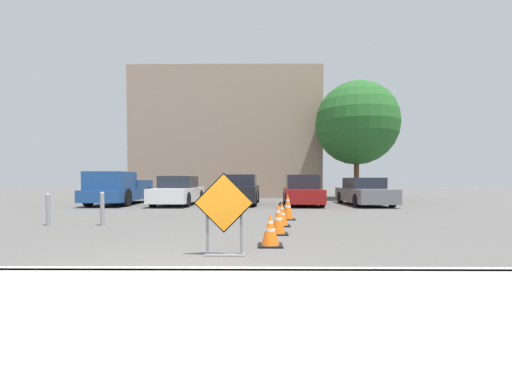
{
  "coord_description": "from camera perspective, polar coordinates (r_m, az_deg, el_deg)",
  "views": [
    {
      "loc": [
        1.15,
        -4.26,
        1.26
      ],
      "look_at": [
        1.01,
        13.23,
        0.62
      ],
      "focal_mm": 24.0,
      "sensor_mm": 36.0,
      "label": 1
    }
  ],
  "objects": [
    {
      "name": "road_closed_sign",
      "position": [
        5.64,
        -5.37,
        -3.15
      ],
      "size": [
        0.99,
        0.2,
        1.37
      ],
      "color": "black",
      "rests_on": "ground_plane"
    },
    {
      "name": "traffic_cone_fourth",
      "position": [
        10.77,
        5.31,
        -2.48
      ],
      "size": [
        0.46,
        0.46,
        0.83
      ],
      "color": "black",
      "rests_on": "ground_plane"
    },
    {
      "name": "ground_plane",
      "position": [
        14.36,
        -4.14,
        -2.95
      ],
      "size": [
        96.0,
        96.0,
        0.0
      ],
      "primitive_type": "plane",
      "color": "#565451"
    },
    {
      "name": "parked_car_nearest",
      "position": [
        17.43,
        -12.82,
        0.08
      ],
      "size": [
        1.92,
        4.61,
        1.43
      ],
      "rotation": [
        0.0,
        0.0,
        3.11
      ],
      "color": "white",
      "rests_on": "ground_plane"
    },
    {
      "name": "curb_lip",
      "position": [
        4.57,
        -14.54,
        -13.1
      ],
      "size": [
        21.66,
        0.2,
        0.14
      ],
      "color": "beige",
      "rests_on": "ground_plane"
    },
    {
      "name": "traffic_cone_third",
      "position": [
        9.27,
        4.3,
        -3.73
      ],
      "size": [
        0.46,
        0.46,
        0.66
      ],
      "color": "black",
      "rests_on": "ground_plane"
    },
    {
      "name": "street_tree_behind_lot",
      "position": [
        22.74,
        16.48,
        10.93
      ],
      "size": [
        5.18,
        5.18,
        7.38
      ],
      "color": "#513823",
      "rests_on": "ground_plane"
    },
    {
      "name": "parked_car_third",
      "position": [
        16.96,
        7.72,
        0.09
      ],
      "size": [
        1.92,
        4.23,
        1.49
      ],
      "rotation": [
        0.0,
        0.0,
        3.1
      ],
      "color": "maroon",
      "rests_on": "ground_plane"
    },
    {
      "name": "bollard_second",
      "position": [
        10.96,
        -31.35,
        -2.35
      ],
      "size": [
        0.12,
        0.12,
        0.89
      ],
      "color": "gray",
      "rests_on": "ground_plane"
    },
    {
      "name": "parked_car_second",
      "position": [
        17.4,
        -2.6,
        0.26
      ],
      "size": [
        1.92,
        4.49,
        1.51
      ],
      "rotation": [
        0.0,
        0.0,
        3.1
      ],
      "color": "black",
      "rests_on": "ground_plane"
    },
    {
      "name": "parked_car_fourth",
      "position": [
        17.73,
        17.58,
        -0.05
      ],
      "size": [
        1.9,
        4.55,
        1.35
      ],
      "rotation": [
        0.0,
        0.0,
        3.16
      ],
      "color": "slate",
      "rests_on": "ground_plane"
    },
    {
      "name": "pickup_truck",
      "position": [
        18.49,
        -22.03,
        0.34
      ],
      "size": [
        2.06,
        5.27,
        1.63
      ],
      "rotation": [
        0.0,
        0.0,
        3.15
      ],
      "color": "navy",
      "rests_on": "ground_plane"
    },
    {
      "name": "building_facade_backdrop",
      "position": [
        25.86,
        -4.67,
        9.26
      ],
      "size": [
        13.19,
        5.0,
        8.98
      ],
      "color": "gray",
      "rests_on": "ground_plane"
    },
    {
      "name": "sidewalk_strip",
      "position": [
        3.45,
        -20.12,
        -18.25
      ],
      "size": [
        21.66,
        2.46,
        0.14
      ],
      "color": "beige",
      "rests_on": "ground_plane"
    },
    {
      "name": "traffic_cone_second",
      "position": [
        7.88,
        3.71,
        -4.55
      ],
      "size": [
        0.45,
        0.45,
        0.72
      ],
      "color": "black",
      "rests_on": "ground_plane"
    },
    {
      "name": "bollard_nearest",
      "position": [
        10.25,
        -24.24,
        -2.4
      ],
      "size": [
        0.12,
        0.12,
        0.93
      ],
      "color": "gray",
      "rests_on": "ground_plane"
    },
    {
      "name": "traffic_cone_nearest",
      "position": [
        6.5,
        2.39,
        -6.42
      ],
      "size": [
        0.46,
        0.46,
        0.62
      ],
      "color": "black",
      "rests_on": "ground_plane"
    }
  ]
}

